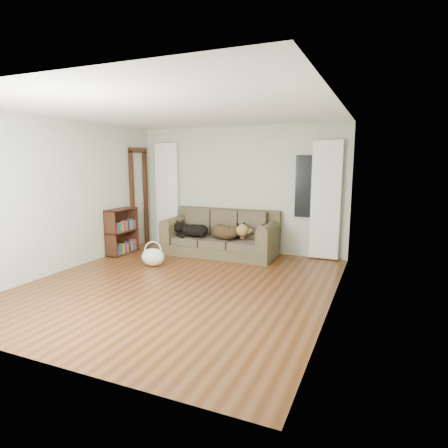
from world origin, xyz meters
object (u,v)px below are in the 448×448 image
at_px(sofa, 220,233).
at_px(tote_bag, 153,257).
at_px(dog_black_lab, 193,230).
at_px(dog_shepherd, 227,232).
at_px(bookshelf, 122,230).

xyz_separation_m(sofa, tote_bag, (-0.78, -1.24, -0.29)).
distance_m(sofa, dog_black_lab, 0.57).
distance_m(sofa, tote_bag, 1.49).
bearing_deg(sofa, dog_black_lab, -169.07).
height_order(sofa, dog_shepherd, sofa).
bearing_deg(dog_shepherd, sofa, 10.07).
relative_size(sofa, tote_bag, 5.18).
bearing_deg(dog_black_lab, tote_bag, -89.04).
height_order(dog_shepherd, tote_bag, dog_shepherd).
height_order(dog_black_lab, bookshelf, bookshelf).
xyz_separation_m(tote_bag, bookshelf, (-1.10, 0.53, 0.34)).
bearing_deg(dog_black_lab, sofa, 22.92).
distance_m(tote_bag, bookshelf, 1.27).
bearing_deg(tote_bag, dog_shepherd, 51.17).
bearing_deg(bookshelf, tote_bag, -23.52).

